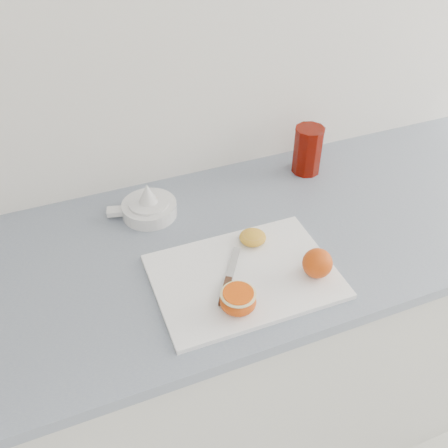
% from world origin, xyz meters
% --- Properties ---
extents(counter, '(2.30, 0.64, 0.89)m').
position_xyz_m(counter, '(0.02, 1.70, 0.45)').
color(counter, silver).
rests_on(counter, ground).
extents(cutting_board, '(0.39, 0.28, 0.01)m').
position_xyz_m(cutting_board, '(-0.08, 1.57, 0.90)').
color(cutting_board, white).
rests_on(cutting_board, counter).
extents(whole_orange, '(0.07, 0.07, 0.07)m').
position_xyz_m(whole_orange, '(0.06, 1.51, 0.93)').
color(whole_orange, '#CC4517').
rests_on(whole_orange, cutting_board).
extents(half_orange, '(0.07, 0.07, 0.05)m').
position_xyz_m(half_orange, '(-0.14, 1.49, 0.92)').
color(half_orange, '#CC4517').
rests_on(half_orange, cutting_board).
extents(squeezed_shell, '(0.06, 0.06, 0.03)m').
position_xyz_m(squeezed_shell, '(-0.02, 1.66, 0.92)').
color(squeezed_shell, gold).
rests_on(squeezed_shell, cutting_board).
extents(paring_knife, '(0.11, 0.16, 0.01)m').
position_xyz_m(paring_knife, '(-0.13, 1.55, 0.91)').
color(paring_knife, '#482B1D').
rests_on(paring_knife, cutting_board).
extents(citrus_juicer, '(0.17, 0.14, 0.09)m').
position_xyz_m(citrus_juicer, '(-0.22, 1.86, 0.92)').
color(citrus_juicer, white).
rests_on(citrus_juicer, counter).
extents(red_tumbler, '(0.08, 0.08, 0.13)m').
position_xyz_m(red_tumbler, '(0.25, 1.89, 0.95)').
color(red_tumbler, '#600800').
rests_on(red_tumbler, counter).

